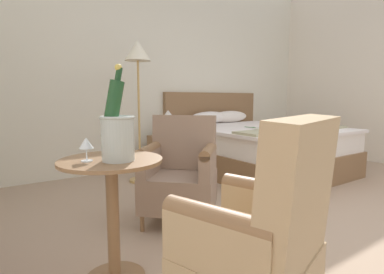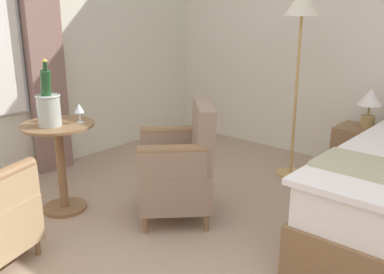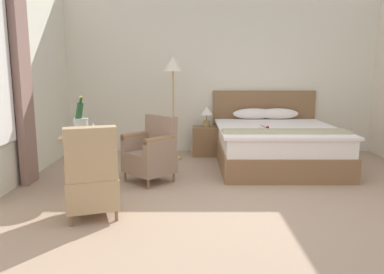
{
  "view_description": "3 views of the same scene",
  "coord_description": "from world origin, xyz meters",
  "px_view_note": "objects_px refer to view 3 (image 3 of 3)",
  "views": [
    {
      "loc": [
        -2.47,
        -1.04,
        1.07
      ],
      "look_at": [
        -0.85,
        1.31,
        0.7
      ],
      "focal_mm": 28.0,
      "sensor_mm": 36.0,
      "label": 1
    },
    {
      "loc": [
        1.01,
        -1.18,
        1.61
      ],
      "look_at": [
        -0.87,
        0.97,
        0.74
      ],
      "focal_mm": 40.0,
      "sensor_mm": 36.0,
      "label": 2
    },
    {
      "loc": [
        -0.54,
        -4.02,
        1.54
      ],
      "look_at": [
        -0.54,
        1.21,
        0.62
      ],
      "focal_mm": 35.0,
      "sensor_mm": 36.0,
      "label": 3
    }
  ],
  "objects_px": {
    "armchair_facing_bed": "(91,179)",
    "wine_glass_near_edge": "(71,129)",
    "bedside_lamp": "(207,113)",
    "floor_lamp_brass": "(173,74)",
    "wine_glass_near_bucket": "(93,126)",
    "armchair_by_window": "(151,152)",
    "bed": "(275,144)",
    "side_table_round": "(83,160)",
    "nightstand": "(206,141)",
    "champagne_bucket": "(81,125)"
  },
  "relations": [
    {
      "from": "armchair_facing_bed",
      "to": "wine_glass_near_edge",
      "type": "bearing_deg",
      "value": 118.8
    },
    {
      "from": "bedside_lamp",
      "to": "floor_lamp_brass",
      "type": "distance_m",
      "value": 0.97
    },
    {
      "from": "wine_glass_near_bucket",
      "to": "armchair_facing_bed",
      "type": "xyz_separation_m",
      "value": [
        0.21,
        -0.95,
        -0.42
      ]
    },
    {
      "from": "wine_glass_near_bucket",
      "to": "armchair_by_window",
      "type": "relative_size",
      "value": 0.17
    },
    {
      "from": "floor_lamp_brass",
      "to": "armchair_facing_bed",
      "type": "relative_size",
      "value": 1.78
    },
    {
      "from": "wine_glass_near_edge",
      "to": "armchair_facing_bed",
      "type": "distance_m",
      "value": 1.01
    },
    {
      "from": "bed",
      "to": "armchair_by_window",
      "type": "height_order",
      "value": "bed"
    },
    {
      "from": "bed",
      "to": "side_table_round",
      "type": "relative_size",
      "value": 3.06
    },
    {
      "from": "floor_lamp_brass",
      "to": "wine_glass_near_bucket",
      "type": "relative_size",
      "value": 11.5
    },
    {
      "from": "side_table_round",
      "to": "armchair_facing_bed",
      "type": "height_order",
      "value": "armchair_facing_bed"
    },
    {
      "from": "nightstand",
      "to": "floor_lamp_brass",
      "type": "distance_m",
      "value": 1.4
    },
    {
      "from": "bed",
      "to": "bedside_lamp",
      "type": "xyz_separation_m",
      "value": [
        -1.1,
        0.71,
        0.43
      ]
    },
    {
      "from": "bedside_lamp",
      "to": "floor_lamp_brass",
      "type": "bearing_deg",
      "value": -153.84
    },
    {
      "from": "wine_glass_near_edge",
      "to": "side_table_round",
      "type": "bearing_deg",
      "value": -2.46
    },
    {
      "from": "wine_glass_near_edge",
      "to": "armchair_by_window",
      "type": "bearing_deg",
      "value": 30.11
    },
    {
      "from": "bed",
      "to": "wine_glass_near_bucket",
      "type": "distance_m",
      "value": 3.0
    },
    {
      "from": "nightstand",
      "to": "side_table_round",
      "type": "distance_m",
      "value": 2.75
    },
    {
      "from": "wine_glass_near_bucket",
      "to": "wine_glass_near_edge",
      "type": "relative_size",
      "value": 1.19
    },
    {
      "from": "nightstand",
      "to": "champagne_bucket",
      "type": "bearing_deg",
      "value": -125.58
    },
    {
      "from": "bedside_lamp",
      "to": "floor_lamp_brass",
      "type": "relative_size",
      "value": 0.21
    },
    {
      "from": "side_table_round",
      "to": "wine_glass_near_bucket",
      "type": "xyz_separation_m",
      "value": [
        0.11,
        0.14,
        0.41
      ]
    },
    {
      "from": "wine_glass_near_bucket",
      "to": "floor_lamp_brass",
      "type": "bearing_deg",
      "value": 62.19
    },
    {
      "from": "armchair_facing_bed",
      "to": "champagne_bucket",
      "type": "bearing_deg",
      "value": 112.34
    },
    {
      "from": "bed",
      "to": "champagne_bucket",
      "type": "xyz_separation_m",
      "value": [
        -2.73,
        -1.56,
        0.54
      ]
    },
    {
      "from": "floor_lamp_brass",
      "to": "armchair_facing_bed",
      "type": "xyz_separation_m",
      "value": [
        -0.73,
        -2.72,
        -1.06
      ]
    },
    {
      "from": "floor_lamp_brass",
      "to": "side_table_round",
      "type": "relative_size",
      "value": 2.43
    },
    {
      "from": "bed",
      "to": "wine_glass_near_edge",
      "type": "height_order",
      "value": "bed"
    },
    {
      "from": "bed",
      "to": "armchair_facing_bed",
      "type": "xyz_separation_m",
      "value": [
        -2.42,
        -2.3,
        0.08
      ]
    },
    {
      "from": "armchair_by_window",
      "to": "champagne_bucket",
      "type": "bearing_deg",
      "value": -142.06
    },
    {
      "from": "nightstand",
      "to": "wine_glass_near_bucket",
      "type": "xyz_separation_m",
      "value": [
        -1.53,
        -2.06,
        0.58
      ]
    },
    {
      "from": "bedside_lamp",
      "to": "side_table_round",
      "type": "xyz_separation_m",
      "value": [
        -1.64,
        -2.2,
        -0.35
      ]
    },
    {
      "from": "wine_glass_near_edge",
      "to": "armchair_facing_bed",
      "type": "bearing_deg",
      "value": -61.2
    },
    {
      "from": "side_table_round",
      "to": "champagne_bucket",
      "type": "xyz_separation_m",
      "value": [
        0.01,
        -0.07,
        0.46
      ]
    },
    {
      "from": "champagne_bucket",
      "to": "wine_glass_near_bucket",
      "type": "distance_m",
      "value": 0.23
    },
    {
      "from": "wine_glass_near_edge",
      "to": "armchair_by_window",
      "type": "distance_m",
      "value": 1.15
    },
    {
      "from": "floor_lamp_brass",
      "to": "armchair_facing_bed",
      "type": "bearing_deg",
      "value": -104.96
    },
    {
      "from": "nightstand",
      "to": "champagne_bucket",
      "type": "height_order",
      "value": "champagne_bucket"
    },
    {
      "from": "bedside_lamp",
      "to": "champagne_bucket",
      "type": "xyz_separation_m",
      "value": [
        -1.62,
        -2.27,
        0.11
      ]
    },
    {
      "from": "side_table_round",
      "to": "armchair_facing_bed",
      "type": "bearing_deg",
      "value": -68.52
    },
    {
      "from": "bedside_lamp",
      "to": "champagne_bucket",
      "type": "bearing_deg",
      "value": -125.58
    },
    {
      "from": "floor_lamp_brass",
      "to": "armchair_by_window",
      "type": "relative_size",
      "value": 1.94
    },
    {
      "from": "nightstand",
      "to": "side_table_round",
      "type": "xyz_separation_m",
      "value": [
        -1.64,
        -2.2,
        0.17
      ]
    },
    {
      "from": "floor_lamp_brass",
      "to": "bed",
      "type": "bearing_deg",
      "value": -13.91
    },
    {
      "from": "wine_glass_near_edge",
      "to": "armchair_facing_bed",
      "type": "relative_size",
      "value": 0.13
    },
    {
      "from": "bedside_lamp",
      "to": "champagne_bucket",
      "type": "height_order",
      "value": "champagne_bucket"
    },
    {
      "from": "bed",
      "to": "nightstand",
      "type": "relative_size",
      "value": 4.17
    },
    {
      "from": "nightstand",
      "to": "wine_glass_near_bucket",
      "type": "distance_m",
      "value": 2.63
    },
    {
      "from": "champagne_bucket",
      "to": "wine_glass_near_edge",
      "type": "height_order",
      "value": "champagne_bucket"
    },
    {
      "from": "floor_lamp_brass",
      "to": "wine_glass_near_edge",
      "type": "height_order",
      "value": "floor_lamp_brass"
    },
    {
      "from": "bed",
      "to": "champagne_bucket",
      "type": "height_order",
      "value": "champagne_bucket"
    }
  ]
}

